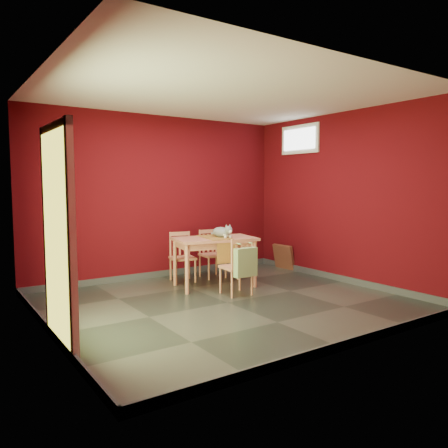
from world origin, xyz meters
TOP-DOWN VIEW (x-y plane):
  - ground at (0.00, 0.00)m, footprint 4.50×4.50m
  - room_shell at (0.00, 0.00)m, footprint 4.50×4.50m
  - doorway at (-2.23, -0.40)m, footprint 0.06×1.01m
  - window at (2.23, 1.00)m, footprint 0.05×0.90m
  - outlet_plate at (1.60, 1.99)m, footprint 0.08×0.02m
  - dining_table at (0.37, 0.88)m, footprint 1.32×0.92m
  - table_runner at (0.37, 0.77)m, footprint 0.46×0.75m
  - chair_far_left at (0.14, 1.50)m, footprint 0.44×0.44m
  - chair_far_right at (0.70, 1.49)m, footprint 0.40×0.40m
  - chair_near at (0.36, 0.27)m, footprint 0.41×0.41m
  - tote_bag at (0.34, 0.06)m, footprint 0.33×0.20m
  - cat at (0.48, 0.86)m, footprint 0.29×0.46m
  - picture_frame at (2.19, 1.34)m, footprint 0.18×0.46m

SIDE VIEW (x-z plane):
  - ground at x=0.00m, z-range 0.00..0.00m
  - room_shell at x=0.00m, z-range -2.20..2.30m
  - picture_frame at x=2.19m, z-range 0.00..0.45m
  - outlet_plate at x=1.60m, z-range 0.24..0.36m
  - chair_far_left at x=0.14m, z-range 0.01..0.80m
  - chair_far_right at x=0.70m, z-range 0.01..0.81m
  - chair_near at x=0.36m, z-range 0.01..0.82m
  - tote_bag at x=0.34m, z-range 0.27..0.73m
  - dining_table at x=0.37m, z-range 0.28..1.04m
  - table_runner at x=0.37m, z-range 0.52..0.88m
  - cat at x=0.48m, z-range 0.75..0.97m
  - doorway at x=-2.23m, z-range 0.06..2.19m
  - window at x=2.23m, z-range 2.10..2.60m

